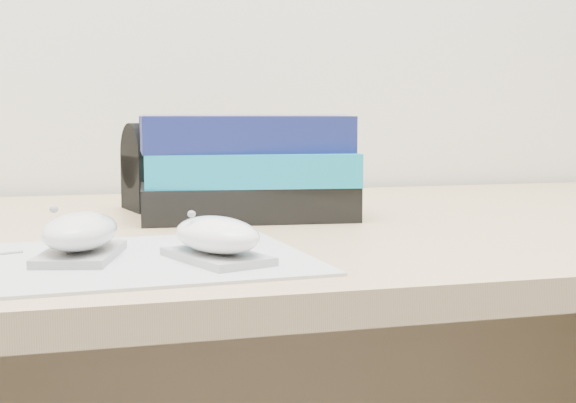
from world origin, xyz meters
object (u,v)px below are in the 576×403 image
object	(u,v)px
mouse_front	(217,239)
pouch	(175,167)
desk	(301,384)
mouse_rear	(80,235)
book_stack	(244,166)

from	to	relation	value
mouse_front	pouch	size ratio (longest dim) A/B	0.84
desk	mouse_rear	bearing A→B (deg)	-135.76
desk	mouse_rear	size ratio (longest dim) A/B	12.67
book_stack	desk	bearing A→B (deg)	-2.57
mouse_rear	pouch	size ratio (longest dim) A/B	0.87
desk	book_stack	size ratio (longest dim) A/B	5.56
mouse_rear	book_stack	distance (m)	0.36
mouse_rear	book_stack	size ratio (longest dim) A/B	0.44
mouse_rear	pouch	bearing A→B (deg)	70.61
mouse_front	book_stack	world-z (taller)	book_stack
mouse_rear	pouch	distance (m)	0.41
desk	mouse_rear	distance (m)	0.48
desk	mouse_rear	world-z (taller)	mouse_rear
mouse_rear	mouse_front	distance (m)	0.12
mouse_front	pouch	xyz separation A→B (m)	(0.02, 0.43, 0.04)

